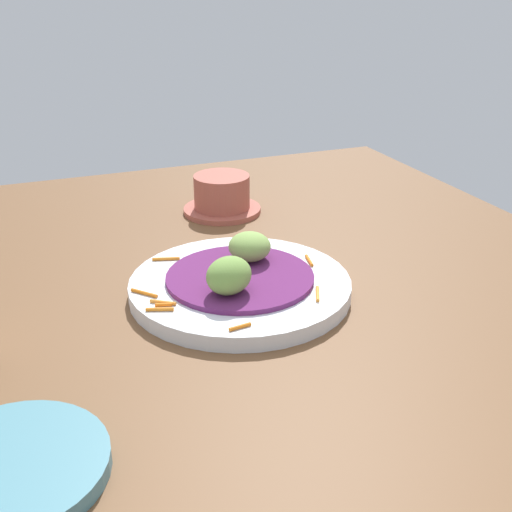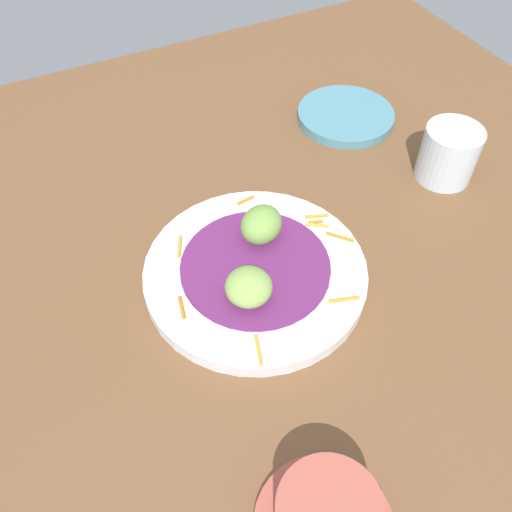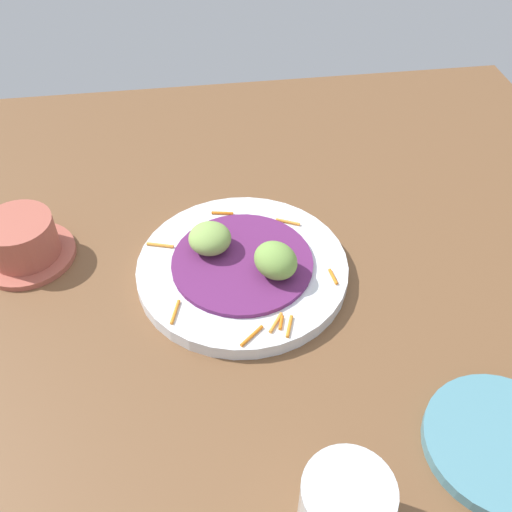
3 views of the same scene
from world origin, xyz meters
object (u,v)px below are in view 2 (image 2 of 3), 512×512
(guac_scoop_left, at_px, (249,287))
(guac_scoop_center, at_px, (261,225))
(side_plate_small, at_px, (346,116))
(water_glass, at_px, (449,154))
(main_plate, at_px, (255,273))

(guac_scoop_left, bearing_deg, guac_scoop_center, -125.58)
(guac_scoop_left, distance_m, side_plate_small, 0.39)
(guac_scoop_left, height_order, water_glass, water_glass)
(main_plate, height_order, side_plate_small, main_plate)
(guac_scoop_left, bearing_deg, water_glass, -166.26)
(guac_scoop_center, bearing_deg, water_glass, -177.95)
(main_plate, relative_size, guac_scoop_left, 4.94)
(guac_scoop_center, distance_m, side_plate_small, 0.30)
(main_plate, distance_m, water_glass, 0.32)
(side_plate_small, bearing_deg, guac_scoop_center, 37.17)
(main_plate, bearing_deg, guac_scoop_left, 54.42)
(side_plate_small, bearing_deg, guac_scoop_left, 41.13)
(main_plate, relative_size, side_plate_small, 1.75)
(water_glass, bearing_deg, guac_scoop_center, 2.05)
(guac_scoop_center, xyz_separation_m, side_plate_small, (-0.24, -0.18, -0.04))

